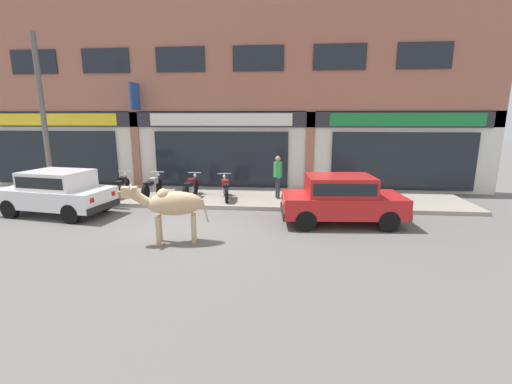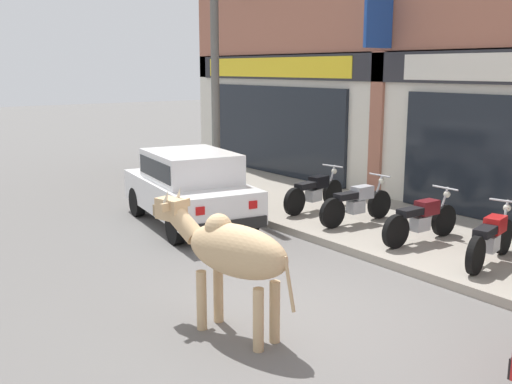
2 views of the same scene
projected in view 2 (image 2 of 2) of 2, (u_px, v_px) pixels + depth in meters
The scene contains 9 objects.
ground_plane at pixel (296, 311), 7.61m from camera, with size 90.00×90.00×0.00m, color #605E5B.
sidewalk at pixel (477, 251), 9.89m from camera, with size 19.00×3.44×0.14m, color gray.
cow at pixel (230, 250), 6.78m from camera, with size 2.12×0.88×1.61m.
car_0 at pixel (190, 184), 11.65m from camera, with size 3.77×2.12×1.46m.
motorcycle_0 at pixel (314, 192), 12.35m from camera, with size 0.55×1.80×0.88m.
motorcycle_1 at pixel (357, 203), 11.32m from camera, with size 0.52×1.81×0.88m.
motorcycle_2 at pixel (421, 220), 10.10m from camera, with size 0.52×1.81×0.88m.
motorcycle_3 at pixel (491, 239), 8.97m from camera, with size 0.67×1.78×0.88m.
utility_pole at pixel (215, 67), 12.94m from camera, with size 0.18×0.18×5.84m, color #595651.
Camera 2 is at (5.43, -4.67, 3.03)m, focal length 42.00 mm.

